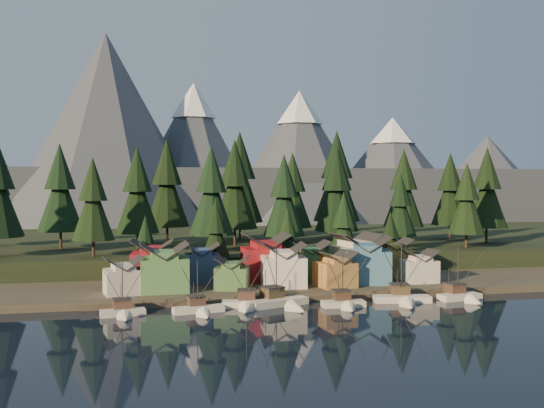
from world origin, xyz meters
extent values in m
plane|color=black|center=(0.00, 0.00, 0.00)|extent=(500.00, 500.00, 0.00)
cube|color=#3A332A|center=(0.00, 40.00, 0.75)|extent=(400.00, 50.00, 1.50)
cube|color=black|center=(0.00, 90.00, 3.00)|extent=(420.00, 100.00, 6.00)
cube|color=#4F4538|center=(0.00, 16.50, 0.50)|extent=(80.00, 4.00, 1.00)
cube|color=#4D5563|center=(0.00, 240.00, 15.00)|extent=(560.00, 160.00, 30.00)
cone|color=#4D5563|center=(-45.00, 180.00, 45.00)|extent=(100.00, 100.00, 90.00)
cone|color=#4D5563|center=(-5.00, 198.00, 36.00)|extent=(80.00, 80.00, 72.00)
cone|color=white|center=(-5.00, 198.00, 63.36)|extent=(22.40, 22.40, 17.28)
cone|color=#4D5563|center=(45.00, 186.00, 34.00)|extent=(84.00, 84.00, 68.00)
cone|color=white|center=(45.00, 186.00, 59.84)|extent=(23.52, 23.52, 16.32)
cone|color=#4D5563|center=(100.00, 202.00, 29.00)|extent=(92.00, 92.00, 58.00)
cone|color=white|center=(100.00, 202.00, 51.04)|extent=(25.76, 25.76, 13.92)
cone|color=#4D5563|center=(160.00, 210.00, 25.00)|extent=(88.00, 88.00, 50.00)
cube|color=beige|center=(-31.89, 9.38, 0.33)|extent=(8.06, 3.78, 1.49)
cone|color=beige|center=(-31.33, 5.16, 0.33)|extent=(3.11, 2.99, 2.79)
cube|color=black|center=(-31.89, 9.38, -0.23)|extent=(8.25, 3.85, 0.33)
cube|color=brown|center=(-32.08, 10.79, 1.77)|extent=(3.32, 3.16, 1.67)
cube|color=#2D2A2A|center=(-32.08, 10.79, 2.70)|extent=(3.52, 3.36, 0.19)
cylinder|color=black|center=(-31.95, 9.85, 5.21)|extent=(0.17, 0.17, 8.37)
cylinder|color=black|center=(-32.29, 12.38, 3.07)|extent=(0.13, 0.13, 4.09)
cube|color=silver|center=(-18.64, 9.38, 0.32)|extent=(9.49, 4.20, 1.47)
cone|color=silver|center=(-17.83, 4.42, 0.32)|extent=(3.22, 3.53, 2.75)
cube|color=black|center=(-18.64, 9.38, -0.23)|extent=(9.72, 4.28, 0.32)
cube|color=#483226|center=(-18.91, 11.04, 1.74)|extent=(3.34, 3.19, 1.65)
cube|color=#2D2A2A|center=(-18.91, 11.04, 2.66)|extent=(3.55, 3.40, 0.18)
cylinder|color=black|center=(-18.73, 9.94, 5.14)|extent=(0.17, 0.17, 8.26)
cylinder|color=black|center=(-19.22, 12.92, 3.03)|extent=(0.13, 0.13, 4.04)
cube|color=silver|center=(-9.39, 12.19, 0.36)|extent=(9.54, 4.73, 1.64)
cone|color=silver|center=(-10.33, 7.27, 0.36)|extent=(3.60, 3.64, 3.07)
cube|color=black|center=(-9.39, 12.19, -0.26)|extent=(9.77, 4.82, 0.36)
cube|color=#483126|center=(-9.08, 13.83, 1.95)|extent=(3.80, 3.64, 1.84)
cube|color=#2D2A2A|center=(-9.08, 13.83, 2.97)|extent=(4.04, 3.87, 0.20)
cylinder|color=black|center=(-9.29, 12.74, 5.74)|extent=(0.18, 0.18, 9.22)
cylinder|color=black|center=(-8.73, 15.69, 3.38)|extent=(0.14, 0.14, 4.51)
cube|color=beige|center=(-3.26, 12.16, 0.40)|extent=(12.33, 7.41, 1.81)
cone|color=beige|center=(-0.93, 6.05, 0.40)|extent=(4.62, 5.01, 3.39)
cube|color=black|center=(-3.26, 12.16, -0.28)|extent=(12.63, 7.57, 0.40)
cube|color=#4A3B27|center=(-4.03, 14.19, 2.15)|extent=(4.59, 4.46, 2.03)
cube|color=#2D2A2A|center=(-4.03, 14.19, 3.28)|extent=(4.88, 4.75, 0.23)
cylinder|color=black|center=(-3.52, 12.83, 6.33)|extent=(0.20, 0.20, 10.17)
cylinder|color=black|center=(-4.91, 16.50, 3.73)|extent=(0.16, 0.16, 4.97)
cube|color=beige|center=(8.56, 8.81, 0.34)|extent=(8.18, 3.20, 1.58)
cone|color=beige|center=(8.42, 4.37, 0.34)|extent=(3.04, 2.85, 2.96)
cube|color=black|center=(8.56, 8.81, -0.25)|extent=(8.38, 3.26, 0.34)
cube|color=#423123|center=(8.60, 10.29, 1.87)|extent=(3.24, 3.05, 1.77)
cube|color=#2D2A2A|center=(8.60, 10.29, 2.86)|extent=(3.44, 3.25, 0.20)
cylinder|color=black|center=(8.57, 9.30, 5.52)|extent=(0.18, 0.18, 8.87)
cylinder|color=black|center=(8.66, 11.97, 3.25)|extent=(0.14, 0.14, 4.34)
cube|color=beige|center=(21.25, 10.75, 0.38)|extent=(11.47, 5.29, 1.75)
cone|color=beige|center=(20.12, 4.79, 0.38)|extent=(3.93, 4.32, 3.29)
cube|color=black|center=(21.25, 10.75, -0.27)|extent=(11.74, 5.39, 0.38)
cube|color=brown|center=(21.62, 12.74, 2.08)|extent=(4.06, 3.89, 1.97)
cube|color=#2D2A2A|center=(21.62, 12.74, 3.18)|extent=(4.32, 4.14, 0.22)
cylinder|color=black|center=(21.37, 11.41, 6.14)|extent=(0.20, 0.20, 9.87)
cylinder|color=black|center=(22.05, 14.99, 3.62)|extent=(0.15, 0.15, 4.82)
cube|color=silver|center=(33.49, 10.60, 0.37)|extent=(9.18, 4.49, 1.67)
cone|color=silver|center=(34.26, 5.83, 0.37)|extent=(3.57, 3.46, 3.14)
cube|color=black|center=(33.49, 10.60, -0.26)|extent=(9.40, 4.58, 0.37)
cube|color=#4D3529|center=(33.24, 12.19, 1.99)|extent=(3.80, 3.63, 1.88)
cube|color=#2D2A2A|center=(33.24, 12.19, 3.03)|extent=(4.04, 3.87, 0.21)
cylinder|color=black|center=(33.41, 11.13, 5.86)|extent=(0.19, 0.19, 9.41)
cylinder|color=black|center=(32.95, 13.99, 3.45)|extent=(0.15, 0.15, 4.60)
cube|color=beige|center=(-32.23, 22.27, 3.97)|extent=(8.30, 7.60, 4.93)
cube|color=beige|center=(-32.23, 22.27, 6.93)|extent=(5.11, 6.82, 1.01)
cube|color=#4D8447|center=(-24.31, 23.78, 4.91)|extent=(9.65, 8.63, 6.82)
cube|color=#4D8447|center=(-24.31, 23.78, 8.96)|extent=(5.40, 8.35, 1.33)
cube|color=#436E3B|center=(-10.52, 23.72, 3.77)|extent=(8.12, 7.78, 4.55)
cube|color=#436E3B|center=(-10.52, 23.72, 6.52)|extent=(5.10, 6.94, 0.96)
cube|color=silver|center=(0.50, 24.32, 4.66)|extent=(9.64, 8.69, 6.32)
cube|color=silver|center=(0.50, 24.32, 8.43)|extent=(5.62, 8.16, 1.26)
cube|color=#AE7B3D|center=(11.08, 22.02, 4.10)|extent=(8.34, 8.34, 5.21)
cube|color=#AE7B3D|center=(11.08, 22.02, 7.21)|extent=(5.08, 7.68, 1.02)
cube|color=teal|center=(19.31, 25.14, 5.09)|extent=(11.38, 10.24, 7.19)
cube|color=teal|center=(19.31, 25.14, 9.36)|extent=(7.07, 9.07, 1.37)
cube|color=beige|center=(31.06, 23.97, 3.94)|extent=(7.28, 6.43, 4.87)
cube|color=beige|center=(31.06, 23.97, 6.86)|extent=(4.09, 6.20, 1.00)
cube|color=maroon|center=(-26.52, 32.42, 4.96)|extent=(9.47, 8.56, 6.93)
cube|color=maroon|center=(-26.52, 32.42, 9.04)|extent=(5.47, 8.10, 1.25)
cube|color=#364F80|center=(-15.81, 33.88, 4.58)|extent=(7.99, 7.54, 6.17)
cube|color=#364F80|center=(-15.81, 33.88, 8.19)|extent=(4.57, 7.20, 1.07)
cube|color=maroon|center=(-1.70, 32.83, 5.19)|extent=(10.07, 8.63, 7.39)
cube|color=maroon|center=(-1.70, 32.83, 9.56)|extent=(5.64, 8.35, 1.38)
cube|color=#468146|center=(8.31, 32.10, 4.53)|extent=(9.01, 7.59, 6.06)
cube|color=#468146|center=(8.31, 32.10, 8.15)|extent=(5.15, 7.21, 1.21)
cube|color=beige|center=(19.25, 32.15, 5.16)|extent=(10.81, 9.98, 7.32)
cube|color=beige|center=(19.25, 32.15, 9.47)|extent=(6.62, 9.02, 1.32)
cube|color=olive|center=(28.93, 33.44, 4.69)|extent=(8.80, 8.38, 6.38)
cube|color=olive|center=(28.93, 33.44, 8.42)|extent=(5.27, 7.74, 1.10)
cylinder|color=#332319|center=(-50.00, 68.00, 8.45)|extent=(0.70, 0.70, 4.90)
cone|color=black|center=(-50.00, 68.00, 19.06)|extent=(11.98, 11.98, 16.88)
cone|color=black|center=(-50.00, 68.00, 27.77)|extent=(8.17, 8.17, 12.25)
cylinder|color=#332319|center=(-40.00, 48.00, 8.06)|extent=(0.70, 0.70, 4.12)
cone|color=black|center=(-40.00, 48.00, 17.00)|extent=(10.08, 10.08, 14.20)
cone|color=black|center=(-40.00, 48.00, 24.33)|extent=(6.87, 6.87, 10.31)
cylinder|color=#332319|center=(-30.00, 60.00, 8.36)|extent=(0.70, 0.70, 4.72)
cone|color=black|center=(-30.00, 60.00, 18.58)|extent=(11.53, 11.53, 16.25)
cone|color=black|center=(-30.00, 60.00, 26.97)|extent=(7.86, 7.86, 11.79)
cylinder|color=#332319|center=(-22.00, 75.00, 8.63)|extent=(0.70, 0.70, 5.27)
cone|color=black|center=(-22.00, 75.00, 20.04)|extent=(12.87, 12.87, 18.14)
cone|color=black|center=(-22.00, 75.00, 29.41)|extent=(8.78, 8.78, 13.17)
cylinder|color=#332319|center=(-12.00, 50.00, 8.34)|extent=(0.70, 0.70, 4.69)
cone|color=black|center=(-12.00, 50.00, 18.50)|extent=(11.46, 11.46, 16.14)
cone|color=black|center=(-12.00, 50.00, 26.83)|extent=(7.81, 7.81, 11.72)
cylinder|color=#332319|center=(-4.00, 65.00, 8.57)|extent=(0.70, 0.70, 5.14)
cone|color=black|center=(-4.00, 65.00, 19.72)|extent=(12.57, 12.57, 17.72)
cone|color=black|center=(-4.00, 65.00, 28.86)|extent=(8.57, 8.57, 12.86)
cylinder|color=#332319|center=(6.00, 48.00, 8.16)|extent=(0.70, 0.70, 4.31)
cone|color=black|center=(6.00, 48.00, 17.50)|extent=(10.54, 10.54, 14.86)
cone|color=black|center=(6.00, 48.00, 25.17)|extent=(7.19, 7.19, 10.78)
cylinder|color=#332319|center=(14.00, 72.00, 8.31)|extent=(0.70, 0.70, 4.63)
cone|color=black|center=(14.00, 72.00, 18.34)|extent=(11.31, 11.31, 15.94)
cone|color=black|center=(14.00, 72.00, 26.57)|extent=(7.71, 7.71, 11.57)
cylinder|color=#332319|center=(22.00, 55.00, 8.40)|extent=(0.70, 0.70, 4.80)
cone|color=black|center=(22.00, 55.00, 18.79)|extent=(11.72, 11.72, 16.52)
cone|color=black|center=(22.00, 55.00, 27.31)|extent=(7.99, 7.99, 11.99)
cylinder|color=#332319|center=(30.00, 80.00, 8.94)|extent=(0.70, 0.70, 5.88)
cone|color=black|center=(30.00, 80.00, 21.68)|extent=(14.37, 14.37, 20.25)
cone|color=black|center=(30.00, 80.00, 32.13)|extent=(9.80, 9.80, 14.70)
cylinder|color=#332319|center=(38.00, 50.00, 7.76)|extent=(0.70, 0.70, 3.51)
cone|color=black|center=(38.00, 50.00, 15.37)|extent=(8.59, 8.59, 12.10)
cone|color=black|center=(38.00, 50.00, 21.61)|extent=(5.86, 5.86, 8.78)
cylinder|color=#332319|center=(46.00, 66.00, 8.41)|extent=(0.70, 0.70, 4.81)
cone|color=black|center=(46.00, 66.00, 18.83)|extent=(11.76, 11.76, 16.58)
cone|color=black|center=(46.00, 66.00, 27.39)|extent=(8.02, 8.02, 12.03)
cylinder|color=#332319|center=(56.00, 48.00, 8.00)|extent=(0.70, 0.70, 4.00)
cone|color=black|center=(56.00, 48.00, 16.68)|extent=(9.79, 9.79, 13.79)
cone|color=black|center=(56.00, 48.00, 23.80)|extent=(6.67, 6.67, 10.01)
cylinder|color=#332319|center=(64.00, 72.00, 8.34)|extent=(0.70, 0.70, 4.69)
cone|color=black|center=(64.00, 72.00, 18.50)|extent=(11.46, 11.46, 16.14)
cone|color=black|center=(64.00, 72.00, 26.83)|extent=(7.81, 7.81, 11.72)
cylinder|color=#332319|center=(0.00, 82.00, 8.90)|extent=(0.70, 0.70, 5.80)
cone|color=black|center=(0.00, 82.00, 21.46)|extent=(14.17, 14.17, 19.97)
cone|color=black|center=(0.00, 82.00, 31.77)|extent=(9.66, 9.66, 14.50)
cylinder|color=#332319|center=(68.00, 58.00, 8.43)|extent=(0.70, 0.70, 4.87)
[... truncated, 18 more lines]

